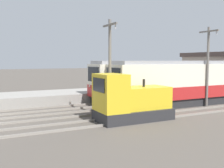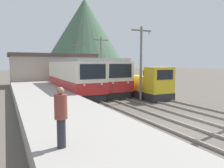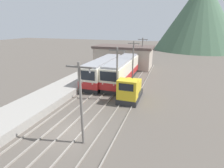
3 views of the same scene
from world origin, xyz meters
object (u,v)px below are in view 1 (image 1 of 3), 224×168
at_px(shunting_locomotive, 130,101).
at_px(catenary_mast_far, 208,63).
at_px(commuter_train_left, 152,83).
at_px(catenary_mast_mid, 110,64).
at_px(commuter_train_center, 182,85).

xyz_separation_m(shunting_locomotive, catenary_mast_far, (-1.49, 8.23, 2.37)).
relative_size(commuter_train_left, catenary_mast_mid, 1.84).
relative_size(shunting_locomotive, catenary_mast_mid, 0.75).
bearing_deg(commuter_train_left, shunting_locomotive, -44.88).
bearing_deg(commuter_train_center, commuter_train_left, -158.65).
relative_size(shunting_locomotive, catenary_mast_far, 0.75).
bearing_deg(catenary_mast_far, shunting_locomotive, -79.72).
distance_m(commuter_train_left, catenary_mast_far, 5.28).
xyz_separation_m(commuter_train_left, commuter_train_center, (2.80, 1.09, 0.00)).
xyz_separation_m(commuter_train_left, catenary_mast_mid, (4.31, -6.46, 1.82)).
bearing_deg(shunting_locomotive, catenary_mast_mid, -155.46).
xyz_separation_m(commuter_train_center, shunting_locomotive, (3.00, -6.87, -0.55)).
xyz_separation_m(commuter_train_left, catenary_mast_far, (4.31, 2.45, 1.82)).
bearing_deg(commuter_train_left, catenary_mast_far, 29.64).
bearing_deg(commuter_train_center, catenary_mast_far, 41.98).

